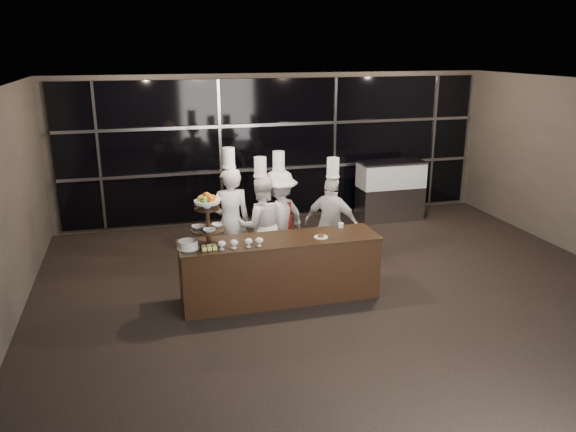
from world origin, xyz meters
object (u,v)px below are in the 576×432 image
object	(u,v)px
display_stand	(207,216)
chef_c	(279,218)
chef_a	(231,220)
display_case	(390,188)
buffet_counter	(280,269)
layer_cake	(188,245)
chef_b	(261,225)
chef_d	(332,223)

from	to	relation	value
display_stand	chef_c	size ratio (longest dim) A/B	0.39
display_stand	chef_a	size ratio (longest dim) A/B	0.36
display_case	chef_a	size ratio (longest dim) A/B	0.67
buffet_counter	display_case	xyz separation A→B (m)	(3.20, 3.17, 0.22)
buffet_counter	chef_c	distance (m)	1.33
layer_cake	chef_b	distance (m)	1.66
layer_cake	chef_c	world-z (taller)	chef_c
display_case	chef_d	xyz separation A→B (m)	(-2.12, -2.32, 0.11)
layer_cake	chef_a	world-z (taller)	chef_a
chef_a	chef_d	size ratio (longest dim) A/B	1.10
layer_cake	chef_b	size ratio (longest dim) A/B	0.16
chef_b	chef_c	bearing A→B (deg)	31.31
display_case	chef_b	world-z (taller)	chef_b
chef_a	chef_b	size ratio (longest dim) A/B	1.08
display_stand	layer_cake	size ratio (longest dim) A/B	2.48
layer_cake	chef_c	distance (m)	2.05
chef_b	chef_d	xyz separation A→B (m)	(1.11, -0.19, -0.01)
display_case	buffet_counter	bearing A→B (deg)	-135.27
display_stand	chef_c	world-z (taller)	chef_c
buffet_counter	layer_cake	world-z (taller)	layer_cake
display_stand	chef_d	bearing A→B (deg)	22.14
display_case	chef_a	distance (m)	4.25
chef_a	chef_b	xyz separation A→B (m)	(0.47, -0.07, -0.09)
buffet_counter	display_case	distance (m)	4.50
buffet_counter	layer_cake	xyz separation A→B (m)	(-1.28, -0.05, 0.51)
chef_c	chef_d	size ratio (longest dim) A/B	1.04
display_stand	chef_a	distance (m)	1.29
display_case	chef_a	bearing A→B (deg)	-150.94
chef_c	chef_d	xyz separation A→B (m)	(0.77, -0.40, -0.02)
buffet_counter	display_stand	distance (m)	1.33
layer_cake	chef_b	bearing A→B (deg)	41.22
display_stand	chef_b	bearing A→B (deg)	47.19
buffet_counter	chef_c	xyz separation A→B (m)	(0.31, 1.25, 0.36)
display_stand	chef_c	bearing A→B (deg)	43.68
display_stand	chef_d	size ratio (longest dim) A/B	0.40
chef_b	chef_d	bearing A→B (deg)	-9.95
layer_cake	chef_b	world-z (taller)	chef_b
display_case	chef_d	bearing A→B (deg)	-132.44
layer_cake	chef_d	bearing A→B (deg)	20.79
chef_b	chef_c	world-z (taller)	chef_c
display_case	chef_b	bearing A→B (deg)	-146.65
layer_cake	display_case	bearing A→B (deg)	35.70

